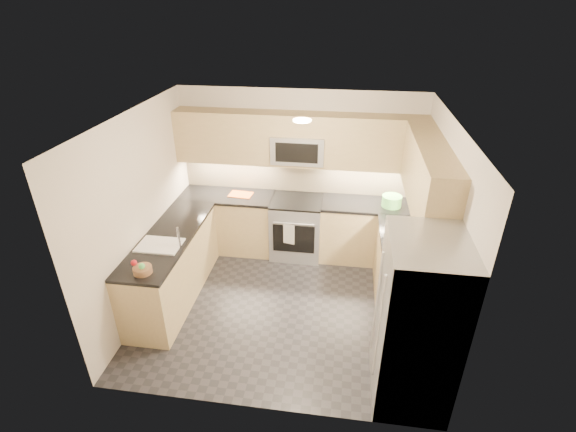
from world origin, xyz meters
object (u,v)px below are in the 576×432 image
object	(u,v)px
fruit_basket	(143,270)
gas_range	(296,228)
cutting_board	(241,195)
utensil_bowl	(392,201)
microwave	(298,148)
refrigerator	(417,323)

from	to	relation	value
fruit_basket	gas_range	bearing A→B (deg)	55.05
cutting_board	gas_range	bearing A→B (deg)	-3.03
utensil_bowl	microwave	bearing A→B (deg)	174.11
refrigerator	cutting_board	size ratio (longest dim) A/B	5.18
gas_range	fruit_basket	bearing A→B (deg)	-124.95
gas_range	utensil_bowl	xyz separation A→B (m)	(1.38, -0.02, 0.57)
cutting_board	fruit_basket	size ratio (longest dim) A/B	1.69
refrigerator	fruit_basket	distance (m)	2.93
gas_range	fruit_basket	xyz separation A→B (m)	(-1.45, -2.08, 0.52)
microwave	gas_range	bearing A→B (deg)	-90.00
gas_range	cutting_board	distance (m)	1.00
refrigerator	cutting_board	bearing A→B (deg)	133.20
utensil_bowl	cutting_board	xyz separation A→B (m)	(-2.25, 0.06, -0.08)
gas_range	cutting_board	size ratio (longest dim) A/B	2.62
gas_range	utensil_bowl	bearing A→B (deg)	-0.73
gas_range	cutting_board	xyz separation A→B (m)	(-0.87, 0.05, 0.49)
cutting_board	fruit_basket	xyz separation A→B (m)	(-0.58, -2.13, 0.03)
gas_range	microwave	distance (m)	1.25
refrigerator	utensil_bowl	distance (m)	2.41
microwave	cutting_board	size ratio (longest dim) A/B	2.19
gas_range	microwave	world-z (taller)	microwave
microwave	utensil_bowl	size ratio (longest dim) A/B	2.69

